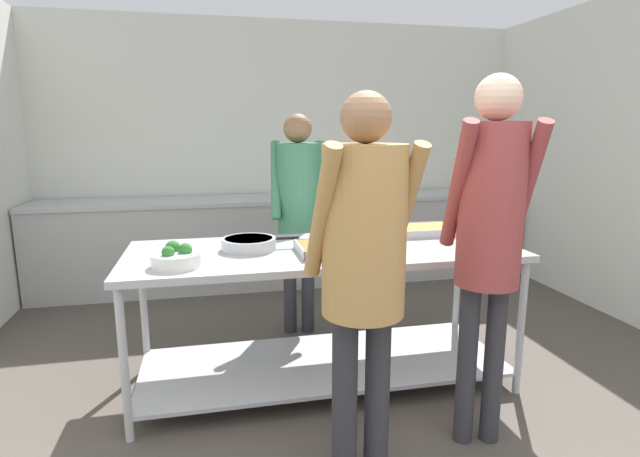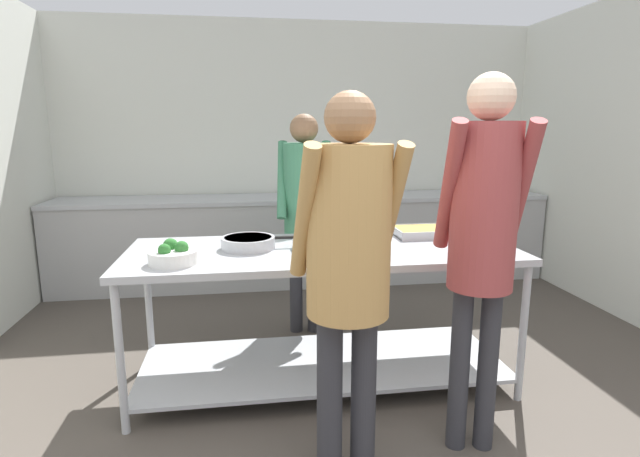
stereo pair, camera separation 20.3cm
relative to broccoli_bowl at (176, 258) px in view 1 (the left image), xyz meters
name	(u,v)px [view 1 (the left image)]	position (x,y,z in m)	size (l,w,h in m)	color
wall_rear	(285,151)	(0.98, 2.72, 0.42)	(5.09, 0.06, 2.65)	silver
back_counter	(292,239)	(0.98, 2.35, -0.46)	(4.93, 0.65, 0.89)	#A8A8A8
serving_counter	(324,292)	(0.84, 0.22, -0.32)	(2.30, 0.89, 0.86)	#ADAFB5
broccoli_bowl	(176,258)	(0.00, 0.00, 0.00)	(0.26, 0.26, 0.13)	silver
sauce_pan	(249,243)	(0.40, 0.28, -0.01)	(0.46, 0.32, 0.07)	#ADAFB5
serving_tray_roast	(330,249)	(0.84, 0.10, -0.02)	(0.37, 0.34, 0.05)	#ADAFB5
plate_stack	(368,231)	(1.20, 0.49, -0.01)	(0.26, 0.26, 0.07)	white
serving_tray_vegetables	(423,230)	(1.58, 0.47, -0.02)	(0.44, 0.29, 0.05)	#ADAFB5
guest_serving_left	(364,250)	(0.81, -0.65, 0.15)	(0.49, 0.38, 1.71)	#2D2D33
guest_serving_right	(490,220)	(1.46, -0.54, 0.24)	(0.45, 0.41, 1.81)	#2D2D33
cook_behind_counter	(298,199)	(0.82, 1.03, 0.14)	(0.44, 0.37, 1.67)	#2D2D33
water_bottle	(295,185)	(1.01, 2.27, 0.11)	(0.07, 0.07, 0.28)	silver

